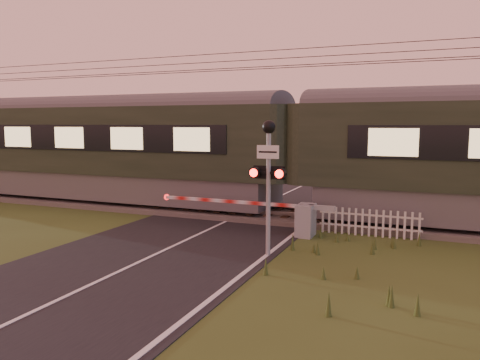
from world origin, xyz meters
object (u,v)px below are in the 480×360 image
at_px(train, 297,152).
at_px(picket_fence, 369,223).
at_px(boom_gate, 297,218).
at_px(crossing_signal, 269,164).

bearing_deg(train, picket_fence, -33.38).
height_order(boom_gate, crossing_signal, crossing_signal).
bearing_deg(train, boom_gate, -73.40).
relative_size(boom_gate, crossing_signal, 1.68).
height_order(train, boom_gate, train).
xyz_separation_m(boom_gate, crossing_signal, (-0.10, -2.50, 1.88)).
height_order(crossing_signal, picket_fence, crossing_signal).
distance_m(train, picket_fence, 3.99).
xyz_separation_m(train, picket_fence, (2.87, -1.89, -2.02)).
xyz_separation_m(boom_gate, picket_fence, (2.09, 0.75, -0.13)).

